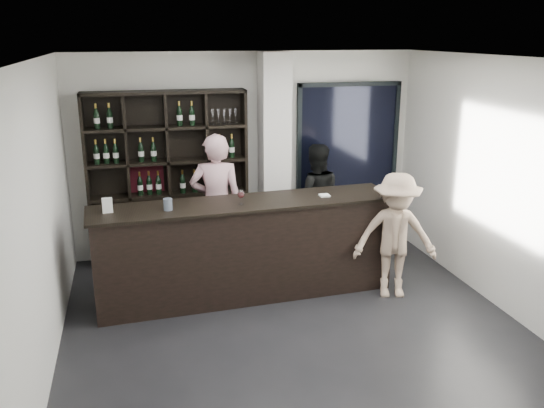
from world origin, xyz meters
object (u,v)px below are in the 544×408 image
object	(u,v)px
tasting_counter	(246,249)
taster_black	(315,198)
customer	(395,236)
wine_shelf	(169,178)
taster_pink	(217,205)

from	to	relation	value
tasting_counter	taster_black	world-z (taller)	taster_black
taster_black	customer	distance (m)	1.79
wine_shelf	taster_pink	xyz separation A→B (m)	(0.57, -0.64, -0.25)
tasting_counter	taster_black	size ratio (longest dim) A/B	2.27
tasting_counter	taster_pink	distance (m)	0.92
wine_shelf	taster_pink	size ratio (longest dim) A/B	1.26
taster_black	customer	size ratio (longest dim) A/B	1.04
wine_shelf	customer	distance (m)	3.21
tasting_counter	customer	size ratio (longest dim) A/B	2.35
wine_shelf	tasting_counter	size ratio (longest dim) A/B	0.65
wine_shelf	tasting_counter	distance (m)	1.77
wine_shelf	taster_pink	distance (m)	0.89
taster_pink	tasting_counter	bearing A→B (deg)	116.05
wine_shelf	customer	size ratio (longest dim) A/B	1.54
taster_pink	customer	xyz separation A→B (m)	(1.99, -1.26, -0.17)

